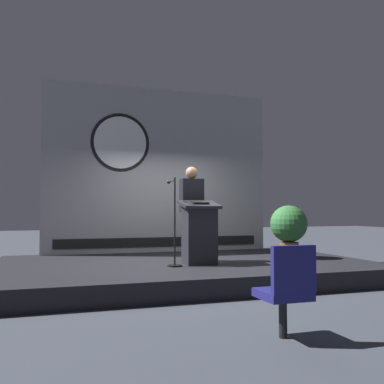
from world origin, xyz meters
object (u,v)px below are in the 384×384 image
Objects in this scene: podium at (199,233)px; potted_plant at (289,226)px; speaker_person at (192,213)px; audience_chair_left at (287,287)px; microphone_stand at (174,235)px.

podium is 1.98m from potted_plant.
audience_chair_left is (-0.32, -3.81, -0.67)m from speaker_person.
speaker_person is 1.90× the size of audience_chair_left.
potted_plant reaches higher than audience_chair_left.
microphone_stand is (-0.48, -0.10, -0.02)m from podium.
speaker_person is 1.17× the size of microphone_stand.
speaker_person reaches higher than potted_plant.
podium is 0.64× the size of speaker_person.
speaker_person reaches higher than microphone_stand.
microphone_stand reaches higher than audience_chair_left.
audience_chair_left is at bearing -95.17° from podium.
podium is at bearing -169.20° from potted_plant.
audience_chair_left is (-2.25, -3.70, -0.41)m from potted_plant.
speaker_person reaches higher than podium.
potted_plant is (1.95, 0.37, 0.07)m from podium.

